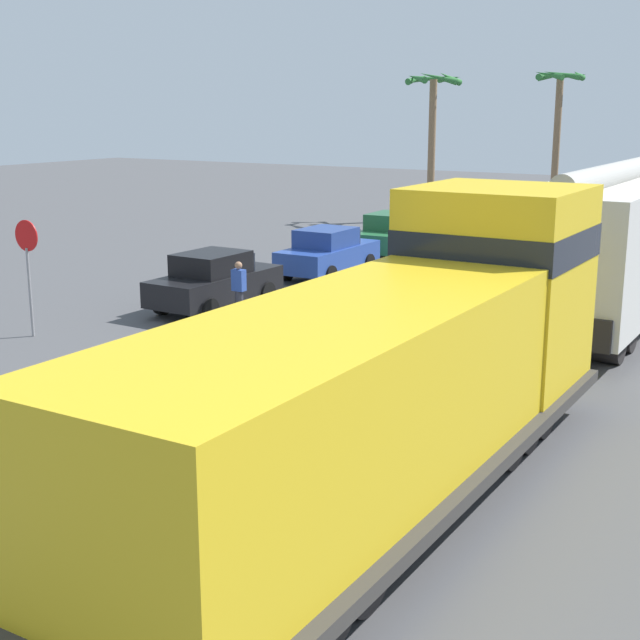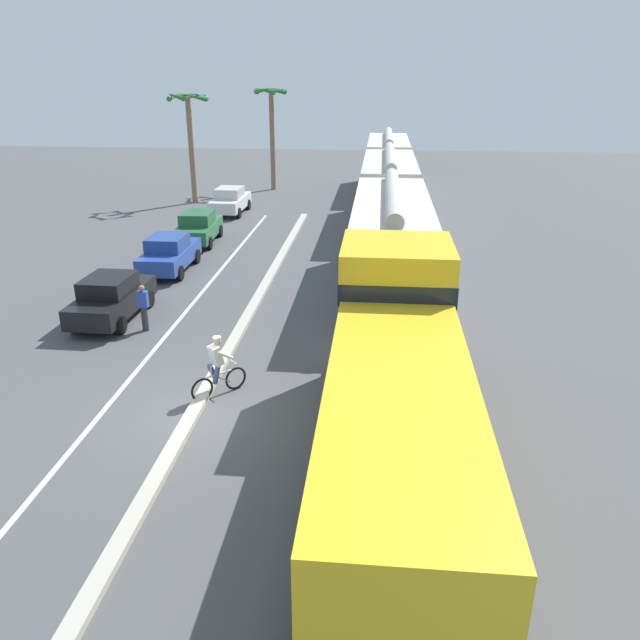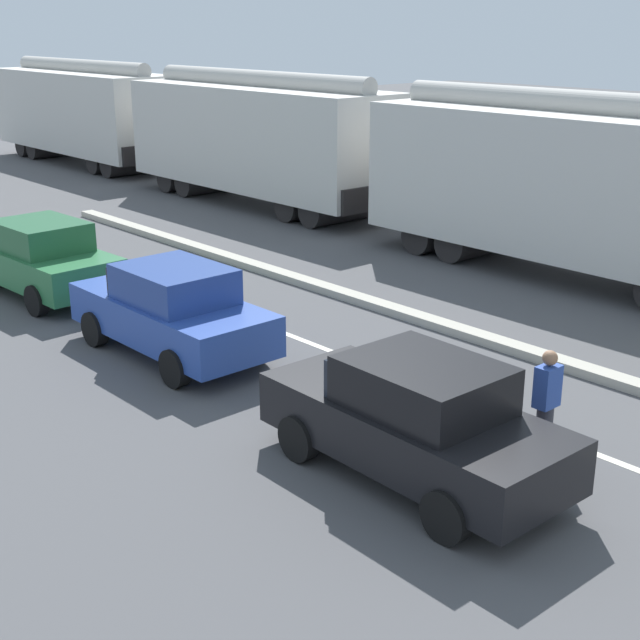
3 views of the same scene
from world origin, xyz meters
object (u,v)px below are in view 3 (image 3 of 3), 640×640
Objects in this scene: parked_car_green at (40,258)px; hopper_car_middle at (259,139)px; hopper_car_lead at (579,187)px; parked_car_blue at (172,310)px; pedestrian_by_cars at (546,407)px; hopper_car_trailing at (84,113)px; parked_car_black at (415,419)px.

hopper_car_middle is at bearing 26.43° from parked_car_green.
parked_car_green is at bearing 145.12° from hopper_car_lead.
parked_car_blue is at bearing 169.39° from hopper_car_lead.
hopper_car_middle is at bearing 90.00° from hopper_car_lead.
parked_car_green is at bearing 96.93° from pedestrian_by_cars.
hopper_car_middle and hopper_car_trailing have the same top height.
hopper_car_trailing reaches higher than parked_car_blue.
hopper_car_middle reaches higher than parked_car_blue.
parked_car_green is at bearing 89.59° from parked_car_black.
hopper_car_middle is 2.52× the size of parked_car_blue.
hopper_car_lead and hopper_car_middle have the same top height.
hopper_car_middle is 18.57m from pedestrian_by_cars.
parked_car_black is at bearing -91.70° from parked_car_blue.
parked_car_blue and pedestrian_by_cars have the same top height.
parked_car_blue is (-9.62, -9.80, -1.26)m from hopper_car_middle.
hopper_car_lead is at bearing 22.54° from parked_car_black.
hopper_car_lead is at bearing 30.98° from pedestrian_by_cars.
parked_car_green is at bearing 91.11° from parked_car_blue.
hopper_car_lead and hopper_car_trailing have the same top height.
parked_car_black is 2.61× the size of pedestrian_by_cars.
hopper_car_trailing is 29.39m from pedestrian_by_cars.
hopper_car_trailing is at bearing 90.00° from hopper_car_middle.
hopper_car_trailing is 19.13m from parked_car_green.
parked_car_black and pedestrian_by_cars have the same top height.
pedestrian_by_cars is at bearing -31.18° from parked_car_black.
parked_car_black is 5.87m from parked_car_blue.
parked_car_green is (-0.10, 4.97, 0.00)m from parked_car_blue.
hopper_car_lead reaches higher than parked_car_blue.
hopper_car_lead is 6.54× the size of pedestrian_by_cars.
pedestrian_by_cars is at bearing -149.02° from hopper_car_lead.
hopper_car_lead is at bearing -34.88° from parked_car_green.
hopper_car_lead is 11.60m from hopper_car_middle.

